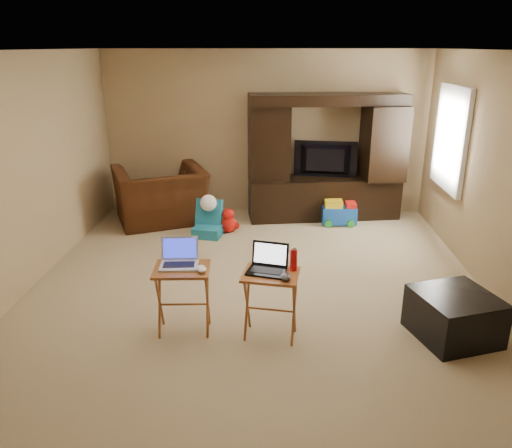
{
  "coord_description": "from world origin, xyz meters",
  "views": [
    {
      "loc": [
        0.22,
        -5.05,
        2.54
      ],
      "look_at": [
        0.0,
        -0.2,
        0.8
      ],
      "focal_mm": 35.0,
      "sensor_mm": 36.0,
      "label": 1
    }
  ],
  "objects_px": {
    "television": "(325,160)",
    "plush_toy": "(228,220)",
    "tray_table_left": "(183,300)",
    "laptop_right": "(266,260)",
    "push_toy": "(339,212)",
    "recliner": "(160,196)",
    "entertainment_center": "(325,158)",
    "child_rocker": "(208,219)",
    "water_bottle": "(294,260)",
    "ottoman": "(454,316)",
    "mouse_left": "(201,269)",
    "mouse_right": "(286,277)",
    "laptop_left": "(178,254)",
    "tray_table_right": "(270,305)"
  },
  "relations": [
    {
      "from": "television",
      "to": "plush_toy",
      "type": "distance_m",
      "value": 1.76
    },
    {
      "from": "tray_table_left",
      "to": "laptop_right",
      "type": "relative_size",
      "value": 1.95
    },
    {
      "from": "plush_toy",
      "to": "push_toy",
      "type": "xyz_separation_m",
      "value": [
        1.62,
        0.43,
        0.01
      ]
    },
    {
      "from": "recliner",
      "to": "push_toy",
      "type": "relative_size",
      "value": 2.47
    },
    {
      "from": "entertainment_center",
      "to": "tray_table_left",
      "type": "xyz_separation_m",
      "value": [
        -1.56,
        -3.43,
        -0.62
      ]
    },
    {
      "from": "child_rocker",
      "to": "water_bottle",
      "type": "height_order",
      "value": "water_bottle"
    },
    {
      "from": "tray_table_left",
      "to": "water_bottle",
      "type": "relative_size",
      "value": 3.31
    },
    {
      "from": "plush_toy",
      "to": "laptop_right",
      "type": "height_order",
      "value": "laptop_right"
    },
    {
      "from": "water_bottle",
      "to": "child_rocker",
      "type": "bearing_deg",
      "value": 114.55
    },
    {
      "from": "ottoman",
      "to": "mouse_left",
      "type": "distance_m",
      "value": 2.34
    },
    {
      "from": "laptop_right",
      "to": "mouse_left",
      "type": "height_order",
      "value": "laptop_right"
    },
    {
      "from": "laptop_right",
      "to": "mouse_right",
      "type": "relative_size",
      "value": 2.58
    },
    {
      "from": "laptop_left",
      "to": "television",
      "type": "bearing_deg",
      "value": 59.49
    },
    {
      "from": "mouse_left",
      "to": "mouse_right",
      "type": "height_order",
      "value": "mouse_left"
    },
    {
      "from": "entertainment_center",
      "to": "recliner",
      "type": "height_order",
      "value": "entertainment_center"
    },
    {
      "from": "plush_toy",
      "to": "mouse_left",
      "type": "distance_m",
      "value": 2.77
    },
    {
      "from": "laptop_left",
      "to": "laptop_right",
      "type": "height_order",
      "value": "laptop_left"
    },
    {
      "from": "water_bottle",
      "to": "tray_table_left",
      "type": "bearing_deg",
      "value": -178.34
    },
    {
      "from": "tray_table_left",
      "to": "push_toy",
      "type": "bearing_deg",
      "value": 56.31
    },
    {
      "from": "mouse_right",
      "to": "child_rocker",
      "type": "bearing_deg",
      "value": 111.62
    },
    {
      "from": "tray_table_left",
      "to": "mouse_left",
      "type": "height_order",
      "value": "mouse_left"
    },
    {
      "from": "television",
      "to": "ottoman",
      "type": "distance_m",
      "value": 3.58
    },
    {
      "from": "plush_toy",
      "to": "mouse_right",
      "type": "height_order",
      "value": "mouse_right"
    },
    {
      "from": "push_toy",
      "to": "tray_table_left",
      "type": "xyz_separation_m",
      "value": [
        -1.78,
        -3.08,
        0.13
      ]
    },
    {
      "from": "entertainment_center",
      "to": "water_bottle",
      "type": "bearing_deg",
      "value": -107.75
    },
    {
      "from": "plush_toy",
      "to": "water_bottle",
      "type": "bearing_deg",
      "value": -72.02
    },
    {
      "from": "television",
      "to": "laptop_left",
      "type": "bearing_deg",
      "value": 71.35
    },
    {
      "from": "plush_toy",
      "to": "tray_table_left",
      "type": "distance_m",
      "value": 2.66
    },
    {
      "from": "tray_table_left",
      "to": "plush_toy",
      "type": "bearing_deg",
      "value": 82.99
    },
    {
      "from": "push_toy",
      "to": "water_bottle",
      "type": "relative_size",
      "value": 2.63
    },
    {
      "from": "ottoman",
      "to": "laptop_right",
      "type": "bearing_deg",
      "value": -178.21
    },
    {
      "from": "push_toy",
      "to": "mouse_right",
      "type": "distance_m",
      "value": 3.39
    },
    {
      "from": "plush_toy",
      "to": "ottoman",
      "type": "bearing_deg",
      "value": -48.46
    },
    {
      "from": "child_rocker",
      "to": "laptop_left",
      "type": "distance_m",
      "value": 2.52
    },
    {
      "from": "tray_table_right",
      "to": "laptop_left",
      "type": "height_order",
      "value": "laptop_left"
    },
    {
      "from": "television",
      "to": "child_rocker",
      "type": "distance_m",
      "value": 2.03
    },
    {
      "from": "television",
      "to": "ottoman",
      "type": "xyz_separation_m",
      "value": [
        0.92,
        -3.39,
        -0.69
      ]
    },
    {
      "from": "entertainment_center",
      "to": "child_rocker",
      "type": "xyz_separation_m",
      "value": [
        -1.69,
        -0.93,
        -0.69
      ]
    },
    {
      "from": "plush_toy",
      "to": "tray_table_right",
      "type": "height_order",
      "value": "tray_table_right"
    },
    {
      "from": "ottoman",
      "to": "laptop_right",
      "type": "relative_size",
      "value": 1.98
    },
    {
      "from": "child_rocker",
      "to": "laptop_right",
      "type": "relative_size",
      "value": 1.51
    },
    {
      "from": "television",
      "to": "mouse_right",
      "type": "bearing_deg",
      "value": 86.6
    },
    {
      "from": "laptop_left",
      "to": "mouse_left",
      "type": "height_order",
      "value": "laptop_left"
    },
    {
      "from": "entertainment_center",
      "to": "water_bottle",
      "type": "xyz_separation_m",
      "value": [
        -0.56,
        -3.4,
        -0.2
      ]
    },
    {
      "from": "plush_toy",
      "to": "laptop_left",
      "type": "relative_size",
      "value": 1.06
    },
    {
      "from": "recliner",
      "to": "child_rocker",
      "type": "relative_size",
      "value": 2.54
    },
    {
      "from": "water_bottle",
      "to": "entertainment_center",
      "type": "bearing_deg",
      "value": 80.64
    },
    {
      "from": "television",
      "to": "mouse_left",
      "type": "distance_m",
      "value": 3.75
    },
    {
      "from": "push_toy",
      "to": "laptop_right",
      "type": "bearing_deg",
      "value": -109.33
    },
    {
      "from": "ottoman",
      "to": "water_bottle",
      "type": "bearing_deg",
      "value": 179.76
    }
  ]
}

